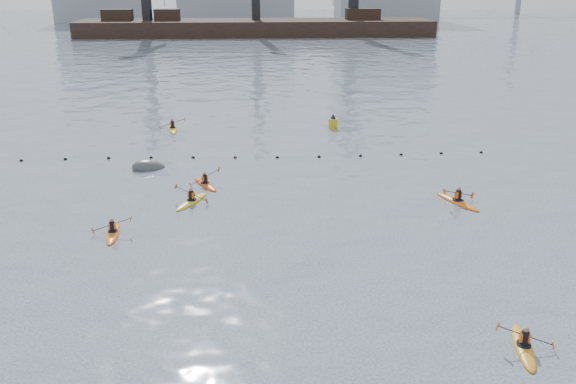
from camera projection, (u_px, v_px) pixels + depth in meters
name	position (u px, v px, depth m)	size (l,w,h in m)	color
ground	(273.00, 332.00, 22.51)	(400.00, 400.00, 0.00)	#3B4456
float_line	(256.00, 157.00, 43.62)	(33.24, 0.73, 0.24)	black
barge_pier	(255.00, 26.00, 125.06)	(72.00, 19.30, 29.50)	black
kayaker_0	(113.00, 232.00, 30.90)	(2.07, 3.07, 1.07)	orange
kayaker_1	(524.00, 346.00, 21.53)	(2.06, 3.10, 1.08)	orange
kayaker_2	(205.00, 184.00, 37.93)	(1.98, 2.99, 1.13)	#C94912
kayaker_3	(192.00, 201.00, 35.09)	(2.00, 3.12, 1.13)	yellow
kayaker_4	(458.00, 201.00, 35.04)	(2.18, 3.38, 1.21)	orange
kayaker_5	(173.00, 128.00, 51.18)	(2.24, 3.37, 1.16)	gold
mooring_buoy	(149.00, 168.00, 41.18)	(2.31, 1.37, 1.16)	#3E4244
nav_buoy	(333.00, 123.00, 51.56)	(0.76, 0.76, 1.39)	#BAA012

